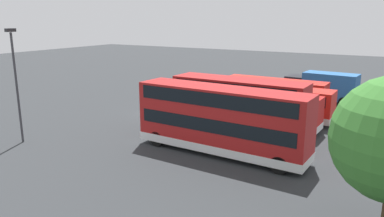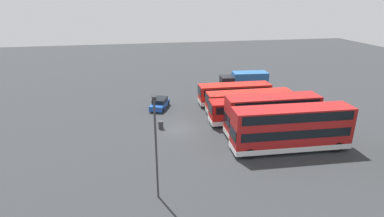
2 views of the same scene
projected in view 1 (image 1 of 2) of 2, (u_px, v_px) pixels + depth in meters
name	position (u px, v px, depth m)	size (l,w,h in m)	color
ground_plane	(160.00, 112.00, 36.33)	(140.00, 140.00, 0.00)	#2D3033
bus_single_deck_near_end	(274.00, 92.00, 37.56)	(2.83, 10.30, 2.95)	red
bus_single_deck_second	(269.00, 100.00, 33.96)	(2.79, 11.39, 2.95)	red
bus_single_deck_third	(252.00, 107.00, 31.42)	(3.07, 11.46, 2.95)	#B71411
bus_double_decker_fourth	(238.00, 107.00, 27.98)	(2.81, 10.33, 4.55)	#A51919
bus_double_decker_fifth	(221.00, 119.00, 24.67)	(3.08, 12.05, 4.55)	#A51919
box_truck_blue	(322.00, 86.00, 40.48)	(3.14, 7.69, 3.20)	#235999
car_hatchback_silver	(185.00, 91.00, 43.16)	(4.38, 3.17, 1.43)	#1E479E
lamp_post_tall	(16.00, 78.00, 26.42)	(0.70, 0.30, 8.27)	#38383D
waste_bin_yellow	(145.00, 104.00, 37.64)	(0.60, 0.60, 0.95)	#333338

